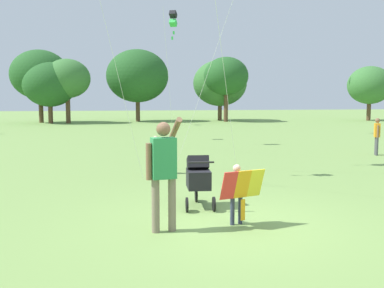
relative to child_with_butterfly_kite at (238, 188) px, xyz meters
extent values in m
plane|color=#75994C|center=(-0.22, 0.10, -0.63)|extent=(120.00, 120.00, 0.00)
cylinder|color=brown|center=(-8.60, 30.69, 0.38)|extent=(0.36, 0.36, 2.03)
ellipsoid|color=#235623|center=(-8.60, 30.69, 3.28)|extent=(4.72, 4.25, 4.01)
cylinder|color=brown|center=(-7.68, 29.59, 0.08)|extent=(0.36, 0.36, 1.43)
ellipsoid|color=#235623|center=(-7.68, 29.59, 2.48)|extent=(4.21, 3.79, 3.58)
cylinder|color=brown|center=(-6.30, 29.51, 0.42)|extent=(0.36, 0.36, 2.11)
ellipsoid|color=#387033|center=(-6.30, 29.51, 2.94)|extent=(3.66, 3.29, 3.11)
cylinder|color=brown|center=(-0.68, 31.25, 0.25)|extent=(0.36, 0.36, 1.77)
ellipsoid|color=#235623|center=(-0.68, 31.25, 3.25)|extent=(5.29, 4.76, 4.50)
cylinder|color=brown|center=(6.63, 31.74, 0.07)|extent=(0.36, 0.36, 1.41)
ellipsoid|color=#387033|center=(6.63, 31.74, 2.69)|extent=(4.79, 4.31, 4.07)
cylinder|color=brown|center=(6.73, 29.77, 0.54)|extent=(0.36, 0.36, 2.35)
ellipsoid|color=#235623|center=(6.73, 29.77, 3.23)|extent=(3.79, 3.41, 3.22)
cylinder|color=brown|center=(19.66, 29.41, 0.15)|extent=(0.36, 0.36, 1.57)
ellipsoid|color=#387033|center=(19.66, 29.41, 2.51)|extent=(3.92, 3.53, 3.33)
cylinder|color=#33384C|center=(0.06, 0.07, -0.38)|extent=(0.07, 0.07, 0.51)
cylinder|color=#33384C|center=(-0.09, 0.02, -0.38)|extent=(0.07, 0.07, 0.51)
cube|color=#4C4C56|center=(-0.01, 0.04, 0.07)|extent=(0.26, 0.20, 0.38)
cylinder|color=beige|center=(0.12, 0.08, 0.04)|extent=(0.06, 0.06, 0.34)
cylinder|color=beige|center=(-0.15, 0.00, 0.04)|extent=(0.06, 0.06, 0.34)
sphere|color=beige|center=(-0.01, 0.04, 0.34)|extent=(0.13, 0.13, 0.13)
cube|color=yellow|center=(0.29, -0.05, 0.09)|extent=(0.30, 0.24, 0.48)
cube|color=#F4A319|center=(0.04, -0.13, 0.09)|extent=(0.30, 0.24, 0.48)
cube|color=red|center=(-0.21, -0.21, 0.09)|extent=(0.30, 0.24, 0.48)
cube|color=#F4A319|center=(0.05, -0.15, -0.34)|extent=(0.08, 0.04, 0.36)
cylinder|color=#7F705B|center=(-1.41, -0.20, -0.20)|extent=(0.13, 0.13, 0.88)
cylinder|color=#7F705B|center=(-1.14, -0.15, -0.20)|extent=(0.13, 0.13, 0.88)
cube|color=#2D8C4C|center=(-1.27, -0.17, 0.57)|extent=(0.42, 0.30, 0.66)
cylinder|color=brown|center=(-1.51, -0.21, 0.52)|extent=(0.09, 0.09, 0.58)
cylinder|color=brown|center=(-1.06, 0.01, 1.02)|extent=(0.18, 0.54, 0.41)
sphere|color=brown|center=(-1.27, -0.17, 1.03)|extent=(0.23, 0.23, 0.23)
cylinder|color=black|center=(-0.43, 1.75, -0.49)|extent=(0.06, 0.28, 0.28)
cylinder|color=black|center=(-0.73, 0.97, -0.49)|extent=(0.06, 0.28, 0.28)
cylinder|color=black|center=(-0.22, 0.94, -0.49)|extent=(0.06, 0.28, 0.28)
cube|color=black|center=(-0.45, 1.33, -0.07)|extent=(0.48, 0.66, 0.36)
cube|color=black|center=(-0.45, 1.46, 0.23)|extent=(0.44, 0.44, 0.35)
cylinder|color=black|center=(-0.48, 0.88, 0.33)|extent=(0.49, 0.06, 0.04)
cylinder|color=silver|center=(-0.01, 1.91, 3.42)|extent=(2.05, 3.87, 8.11)
cylinder|color=silver|center=(-2.08, 3.75, 2.35)|extent=(1.36, 1.50, 5.96)
cube|color=black|center=(0.27, 12.18, 5.03)|extent=(0.40, 0.43, 0.33)
cube|color=green|center=(0.27, 12.18, 4.68)|extent=(0.40, 0.43, 0.33)
cube|color=green|center=(0.29, 12.14, 4.25)|extent=(0.09, 0.07, 0.14)
cube|color=green|center=(0.23, 12.18, 4.03)|extent=(0.08, 0.06, 0.14)
cylinder|color=silver|center=(-0.10, 10.42, 2.01)|extent=(0.76, 3.53, 5.30)
cylinder|color=silver|center=(0.81, 4.80, 3.37)|extent=(2.40, 2.38, 8.01)
cylinder|color=#4C4C51|center=(-1.09, 5.25, -0.37)|extent=(0.08, 0.08, 0.53)
cylinder|color=#4C4C51|center=(-0.95, 5.16, -0.37)|extent=(0.08, 0.08, 0.53)
cube|color=red|center=(-1.02, 5.20, 0.09)|extent=(0.27, 0.25, 0.40)
cylinder|color=beige|center=(-1.14, 5.29, 0.06)|extent=(0.06, 0.06, 0.35)
cylinder|color=beige|center=(-0.90, 5.12, 0.06)|extent=(0.06, 0.06, 0.35)
sphere|color=beige|center=(-1.02, 5.20, 0.37)|extent=(0.14, 0.14, 0.14)
cylinder|color=#4C4C51|center=(7.40, 8.02, -0.30)|extent=(0.10, 0.10, 0.68)
cylinder|color=#4C4C51|center=(7.32, 7.82, -0.30)|extent=(0.10, 0.10, 0.68)
cube|color=orange|center=(7.36, 7.92, 0.30)|extent=(0.28, 0.34, 0.51)
cylinder|color=brown|center=(7.43, 8.09, 0.26)|extent=(0.07, 0.07, 0.45)
cylinder|color=brown|center=(7.29, 7.75, 0.26)|extent=(0.07, 0.07, 0.45)
sphere|color=brown|center=(7.36, 7.92, 0.66)|extent=(0.17, 0.17, 0.17)
camera|label=1|loc=(-1.89, -7.15, 1.55)|focal=41.42mm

